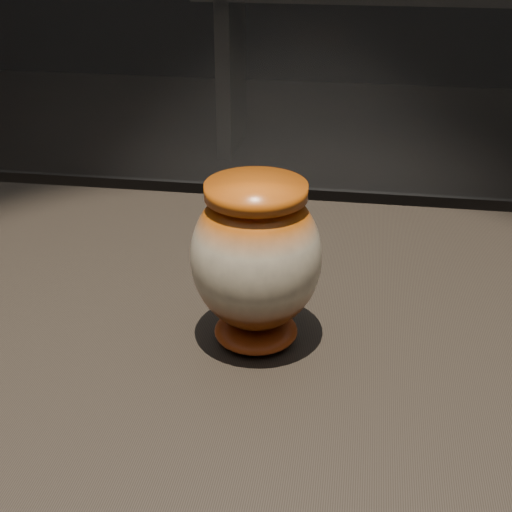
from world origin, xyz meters
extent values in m
cube|color=black|center=(0.00, 0.00, 0.88)|extent=(2.00, 0.80, 0.05)
ellipsoid|color=#682A09|center=(0.08, -0.01, 0.91)|extent=(0.11, 0.11, 0.03)
ellipsoid|color=beige|center=(0.08, -0.01, 1.00)|extent=(0.17, 0.17, 0.16)
cylinder|color=#D36013|center=(0.08, -0.01, 1.08)|extent=(0.13, 0.13, 0.01)
cube|color=black|center=(-0.58, 3.32, 0.42)|extent=(0.08, 0.50, 0.85)
camera|label=1|loc=(0.19, -0.66, 1.34)|focal=50.00mm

